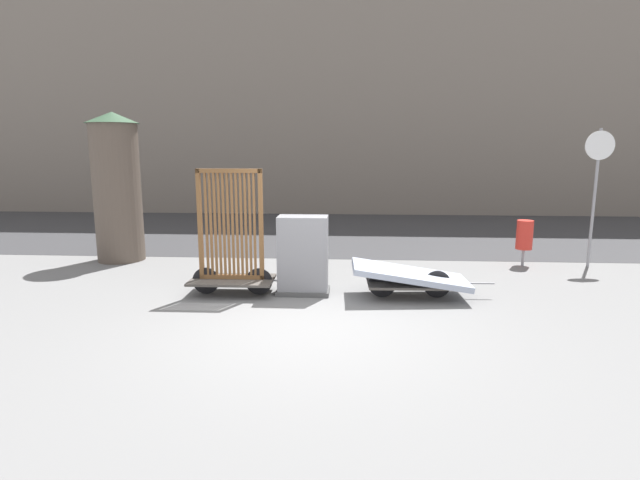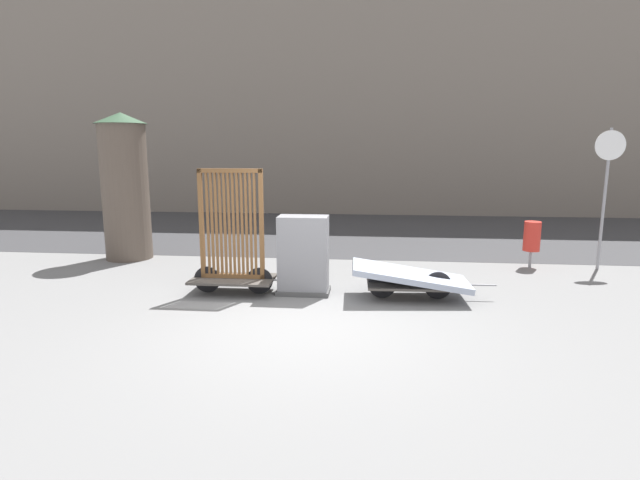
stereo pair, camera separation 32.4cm
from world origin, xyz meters
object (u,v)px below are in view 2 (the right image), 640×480
utility_cabinet (303,258)px  sign_post (607,178)px  trash_bin (532,237)px  bike_cart_with_mattress (410,278)px  bike_cart_with_bedframe (233,251)px  advertising_column (125,186)px

utility_cabinet → sign_post: 6.39m
trash_bin → sign_post: 1.81m
utility_cabinet → trash_bin: bearing=27.8°
sign_post → utility_cabinet: bearing=-158.0°
bike_cart_with_mattress → sign_post: size_ratio=0.83×
bike_cart_with_bedframe → trash_bin: size_ratio=2.19×
trash_bin → sign_post: sign_post is taller
bike_cart_with_bedframe → bike_cart_with_mattress: 3.03m
utility_cabinet → advertising_column: advertising_column is taller
bike_cart_with_bedframe → sign_post: size_ratio=0.75×
bike_cart_with_bedframe → utility_cabinet: bike_cart_with_bedframe is taller
trash_bin → advertising_column: size_ratio=0.30×
bike_cart_with_mattress → advertising_column: bearing=155.9°
advertising_column → bike_cart_with_bedframe: bearing=-38.5°
bike_cart_with_bedframe → utility_cabinet: bearing=5.1°
bike_cart_with_mattress → trash_bin: size_ratio=2.45×
bike_cart_with_mattress → trash_bin: trash_bin is taller
bike_cart_with_mattress → advertising_column: (-6.10, 2.47, 1.29)m
bike_cart_with_bedframe → sign_post: 7.52m
bike_cart_with_bedframe → bike_cart_with_mattress: (3.00, 0.00, -0.39)m
bike_cart_with_bedframe → utility_cabinet: size_ratio=1.59×
advertising_column → bike_cart_with_mattress: bearing=-22.1°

